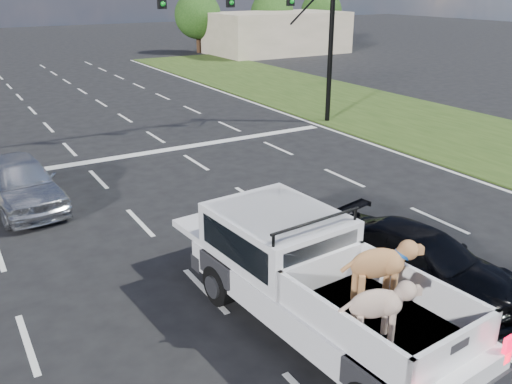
% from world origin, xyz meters
% --- Properties ---
extents(ground, '(160.00, 160.00, 0.00)m').
position_xyz_m(ground, '(0.00, 0.00, 0.00)').
color(ground, black).
rests_on(ground, ground).
extents(road_markings, '(17.75, 60.00, 0.01)m').
position_xyz_m(road_markings, '(0.00, 6.56, 0.01)').
color(road_markings, silver).
rests_on(road_markings, ground).
extents(grass_shoulder_right, '(8.00, 60.00, 0.06)m').
position_xyz_m(grass_shoulder_right, '(13.00, 6.00, 0.03)').
color(grass_shoulder_right, '#253D12').
rests_on(grass_shoulder_right, ground).
extents(traffic_signal, '(9.11, 0.31, 7.00)m').
position_xyz_m(traffic_signal, '(7.20, 10.50, 4.73)').
color(traffic_signal, black).
rests_on(traffic_signal, ground).
extents(building_right, '(12.00, 7.00, 3.60)m').
position_xyz_m(building_right, '(22.00, 34.00, 1.80)').
color(building_right, '#C7B298').
rests_on(building_right, ground).
extents(tree_far_d, '(4.20, 4.20, 5.40)m').
position_xyz_m(tree_far_d, '(16.00, 38.00, 3.29)').
color(tree_far_d, '#332114').
rests_on(tree_far_d, ground).
extents(tree_far_e, '(4.20, 4.20, 5.40)m').
position_xyz_m(tree_far_e, '(24.00, 38.00, 3.29)').
color(tree_far_e, '#332114').
rests_on(tree_far_e, ground).
extents(tree_far_f, '(4.20, 4.20, 5.40)m').
position_xyz_m(tree_far_f, '(30.00, 38.00, 3.29)').
color(tree_far_f, '#332114').
rests_on(tree_far_f, ground).
extents(pickup_truck, '(2.59, 6.02, 2.20)m').
position_xyz_m(pickup_truck, '(-0.60, -2.22, 1.03)').
color(pickup_truck, black).
rests_on(pickup_truck, ground).
extents(silver_sedan, '(2.15, 4.47, 1.47)m').
position_xyz_m(silver_sedan, '(-4.22, 6.81, 0.74)').
color(silver_sedan, silver).
rests_on(silver_sedan, ground).
extents(black_coupe, '(2.60, 4.56, 1.25)m').
position_xyz_m(black_coupe, '(2.20, -2.18, 0.62)').
color(black_coupe, black).
rests_on(black_coupe, ground).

